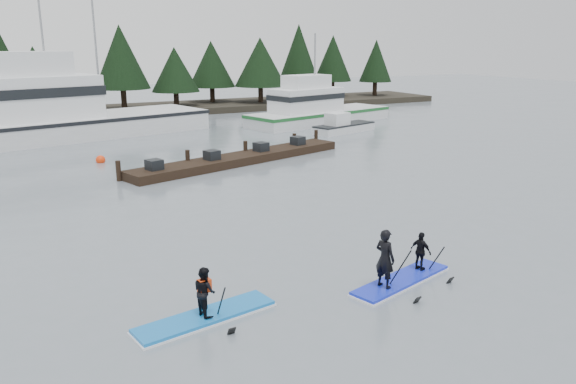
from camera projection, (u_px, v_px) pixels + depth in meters
name	position (u px, v px, depth m)	size (l,w,h in m)	color
ground	(384.00, 277.00, 16.06)	(160.00, 160.00, 0.00)	slate
far_shore	(111.00, 112.00, 52.05)	(70.00, 8.00, 0.60)	#2D281E
treeline	(111.00, 115.00, 52.13)	(60.00, 4.00, 8.00)	black
fishing_boat_large	(58.00, 127.00, 38.91)	(20.74, 10.27, 11.02)	silver
fishing_boat_medium	(317.00, 116.00, 46.58)	(13.83, 7.02, 8.08)	silver
skiff	(344.00, 128.00, 41.94)	(5.28, 1.58, 0.62)	silver
floating_dock	(241.00, 159.00, 31.31)	(13.81, 1.84, 0.46)	black
buoy_b	(101.00, 162.00, 31.40)	(0.52, 0.52, 0.52)	#F5360C
paddleboard_solo	(205.00, 305.00, 13.50)	(3.63, 1.47, 1.81)	blue
paddleboard_duo	(400.00, 265.00, 15.48)	(3.59, 1.75, 2.25)	#1629CF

